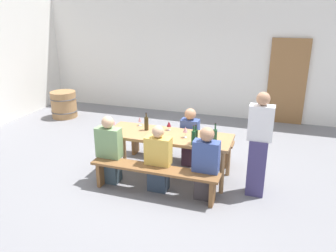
# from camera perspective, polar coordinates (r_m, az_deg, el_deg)

# --- Properties ---
(ground_plane) EXTENTS (24.00, 24.00, 0.00)m
(ground_plane) POSITION_cam_1_polar(r_m,az_deg,el_deg) (5.89, 0.00, -8.29)
(ground_plane) COLOR slate
(back_wall) EXTENTS (14.00, 0.20, 3.20)m
(back_wall) POSITION_cam_1_polar(r_m,az_deg,el_deg) (8.96, 7.95, 11.87)
(back_wall) COLOR silver
(back_wall) RESTS_ON ground
(wooden_door) EXTENTS (0.90, 0.06, 2.10)m
(wooden_door) POSITION_cam_1_polar(r_m,az_deg,el_deg) (8.75, 19.72, 7.10)
(wooden_door) COLOR olive
(wooden_door) RESTS_ON ground
(tasting_table) EXTENTS (2.14, 0.75, 0.75)m
(tasting_table) POSITION_cam_1_polar(r_m,az_deg,el_deg) (5.61, 0.00, -2.21)
(tasting_table) COLOR #9E7247
(tasting_table) RESTS_ON ground
(bench_near) EXTENTS (2.04, 0.30, 0.45)m
(bench_near) POSITION_cam_1_polar(r_m,az_deg,el_deg) (5.16, -2.43, -8.06)
(bench_near) COLOR brown
(bench_near) RESTS_ON ground
(bench_far) EXTENTS (2.04, 0.30, 0.45)m
(bench_far) POSITION_cam_1_polar(r_m,az_deg,el_deg) (6.33, 1.97, -2.73)
(bench_far) COLOR brown
(bench_far) RESTS_ON ground
(wine_bottle_0) EXTENTS (0.07, 0.07, 0.31)m
(wine_bottle_0) POSITION_cam_1_polar(r_m,az_deg,el_deg) (5.76, -3.72, 0.47)
(wine_bottle_0) COLOR #332814
(wine_bottle_0) RESTS_ON tasting_table
(wine_bottle_1) EXTENTS (0.07, 0.07, 0.30)m
(wine_bottle_1) POSITION_cam_1_polar(r_m,az_deg,el_deg) (5.23, 4.76, -1.67)
(wine_bottle_1) COLOR #143319
(wine_bottle_1) RESTS_ON tasting_table
(wine_bottle_2) EXTENTS (0.07, 0.07, 0.32)m
(wine_bottle_2) POSITION_cam_1_polar(r_m,az_deg,el_deg) (5.14, 4.38, -1.96)
(wine_bottle_2) COLOR #194723
(wine_bottle_2) RESTS_ON tasting_table
(wine_bottle_3) EXTENTS (0.07, 0.07, 0.32)m
(wine_bottle_3) POSITION_cam_1_polar(r_m,az_deg,el_deg) (5.27, 8.04, -1.61)
(wine_bottle_3) COLOR #234C2D
(wine_bottle_3) RESTS_ON tasting_table
(wine_glass_0) EXTENTS (0.08, 0.08, 0.16)m
(wine_glass_0) POSITION_cam_1_polar(r_m,az_deg,el_deg) (5.75, 0.15, 0.32)
(wine_glass_0) COLOR silver
(wine_glass_0) RESTS_ON tasting_table
(wine_glass_1) EXTENTS (0.06, 0.06, 0.17)m
(wine_glass_1) POSITION_cam_1_polar(r_m,az_deg,el_deg) (5.99, -4.85, 1.11)
(wine_glass_1) COLOR silver
(wine_glass_1) RESTS_ON tasting_table
(wine_glass_2) EXTENTS (0.08, 0.08, 0.19)m
(wine_glass_2) POSITION_cam_1_polar(r_m,az_deg,el_deg) (5.41, 2.99, -0.62)
(wine_glass_2) COLOR silver
(wine_glass_2) RESTS_ON tasting_table
(wine_glass_3) EXTENTS (0.06, 0.06, 0.15)m
(wine_glass_3) POSITION_cam_1_polar(r_m,az_deg,el_deg) (5.90, -9.18, 0.51)
(wine_glass_3) COLOR silver
(wine_glass_3) RESTS_ON tasting_table
(seated_guest_near_0) EXTENTS (0.41, 0.24, 1.14)m
(seated_guest_near_0) POSITION_cam_1_polar(r_m,az_deg,el_deg) (5.53, -10.00, -4.34)
(seated_guest_near_0) COLOR #354651
(seated_guest_near_0) RESTS_ON ground
(seated_guest_near_1) EXTENTS (0.40, 0.24, 1.08)m
(seated_guest_near_1) POSITION_cam_1_polar(r_m,az_deg,el_deg) (5.22, -1.67, -5.93)
(seated_guest_near_1) COLOR #2A3749
(seated_guest_near_1) RESTS_ON ground
(seated_guest_near_2) EXTENTS (0.39, 0.24, 1.14)m
(seated_guest_near_2) POSITION_cam_1_polar(r_m,az_deg,el_deg) (5.01, 6.49, -6.65)
(seated_guest_near_2) COLOR #3C3639
(seated_guest_near_2) RESTS_ON ground
(seated_guest_far_0) EXTENTS (0.32, 0.24, 1.08)m
(seated_guest_far_0) POSITION_cam_1_polar(r_m,az_deg,el_deg) (6.07, 3.74, -2.04)
(seated_guest_far_0) COLOR #462B3D
(seated_guest_far_0) RESTS_ON ground
(standing_host) EXTENTS (0.36, 0.24, 1.63)m
(standing_host) POSITION_cam_1_polar(r_m,az_deg,el_deg) (5.17, 15.26, -3.41)
(standing_host) COLOR #3F386B
(standing_host) RESTS_ON ground
(wine_barrel) EXTENTS (0.69, 0.69, 0.69)m
(wine_barrel) POSITION_cam_1_polar(r_m,az_deg,el_deg) (9.30, -17.40, 3.56)
(wine_barrel) COLOR #9E7247
(wine_barrel) RESTS_ON ground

